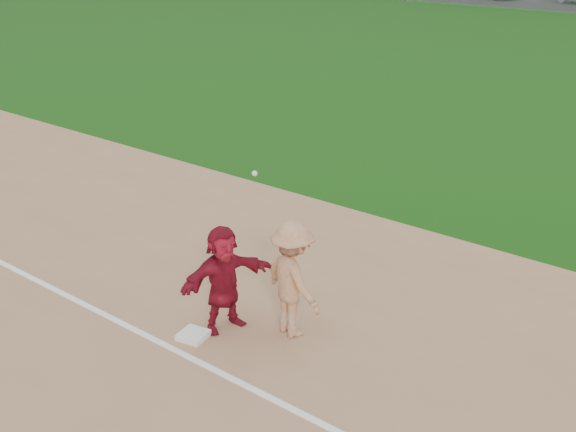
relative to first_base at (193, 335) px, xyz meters
The scene contains 5 objects.
ground 0.46m from the first_base, 67.62° to the left, with size 160.00×160.00×0.00m, color #13460D.
foul_line 0.42m from the first_base, 65.79° to the right, with size 60.00×0.10×0.01m, color white.
first_base is the anchor object (origin of this frame).
base_runner 0.91m from the first_base, 73.31° to the left, with size 1.46×0.46×1.57m, color maroon.
first_base_play 1.62m from the first_base, 44.71° to the left, with size 1.23×0.92×2.37m.
Camera 1 is at (6.31, -6.38, 5.50)m, focal length 45.00 mm.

